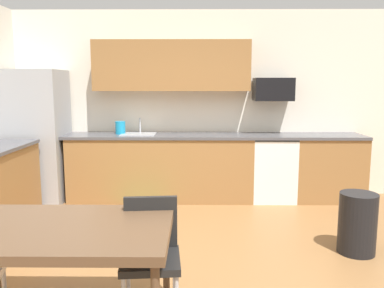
{
  "coord_description": "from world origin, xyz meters",
  "views": [
    {
      "loc": [
        0.04,
        -3.25,
        1.64
      ],
      "look_at": [
        0.0,
        1.0,
        1.0
      ],
      "focal_mm": 37.05,
      "sensor_mm": 36.0,
      "label": 1
    }
  ],
  "objects_px": {
    "dining_table": "(61,235)",
    "kettle": "(120,128)",
    "oven_range": "(272,168)",
    "chair_near_table": "(151,249)",
    "trash_bin": "(357,223)",
    "microwave": "(273,89)",
    "refrigerator": "(37,136)"
  },
  "relations": [
    {
      "from": "dining_table",
      "to": "refrigerator",
      "type": "bearing_deg",
      "value": 113.85
    },
    {
      "from": "dining_table",
      "to": "kettle",
      "type": "relative_size",
      "value": 7.0
    },
    {
      "from": "refrigerator",
      "to": "chair_near_table",
      "type": "height_order",
      "value": "refrigerator"
    },
    {
      "from": "kettle",
      "to": "trash_bin",
      "type": "bearing_deg",
      "value": -35.36
    },
    {
      "from": "microwave",
      "to": "trash_bin",
      "type": "distance_m",
      "value": 2.37
    },
    {
      "from": "oven_range",
      "to": "trash_bin",
      "type": "relative_size",
      "value": 1.52
    },
    {
      "from": "dining_table",
      "to": "kettle",
      "type": "height_order",
      "value": "kettle"
    },
    {
      "from": "refrigerator",
      "to": "dining_table",
      "type": "xyz_separation_m",
      "value": [
        1.36,
        -3.08,
        -0.23
      ]
    },
    {
      "from": "oven_range",
      "to": "microwave",
      "type": "height_order",
      "value": "microwave"
    },
    {
      "from": "refrigerator",
      "to": "microwave",
      "type": "relative_size",
      "value": 3.4
    },
    {
      "from": "microwave",
      "to": "kettle",
      "type": "bearing_deg",
      "value": -178.68
    },
    {
      "from": "kettle",
      "to": "chair_near_table",
      "type": "bearing_deg",
      "value": -75.67
    },
    {
      "from": "microwave",
      "to": "dining_table",
      "type": "distance_m",
      "value": 3.9
    },
    {
      "from": "oven_range",
      "to": "chair_near_table",
      "type": "distance_m",
      "value": 3.26
    },
    {
      "from": "chair_near_table",
      "to": "kettle",
      "type": "height_order",
      "value": "kettle"
    },
    {
      "from": "chair_near_table",
      "to": "trash_bin",
      "type": "distance_m",
      "value": 2.2
    },
    {
      "from": "kettle",
      "to": "oven_range",
      "type": "bearing_deg",
      "value": -1.32
    },
    {
      "from": "refrigerator",
      "to": "microwave",
      "type": "bearing_deg",
      "value": 3.11
    },
    {
      "from": "microwave",
      "to": "kettle",
      "type": "distance_m",
      "value": 2.24
    },
    {
      "from": "oven_range",
      "to": "chair_near_table",
      "type": "relative_size",
      "value": 1.07
    },
    {
      "from": "dining_table",
      "to": "microwave",
      "type": "bearing_deg",
      "value": 59.08
    },
    {
      "from": "refrigerator",
      "to": "dining_table",
      "type": "bearing_deg",
      "value": -66.15
    },
    {
      "from": "refrigerator",
      "to": "chair_near_table",
      "type": "xyz_separation_m",
      "value": [
        1.91,
        -2.86,
        -0.41
      ]
    },
    {
      "from": "trash_bin",
      "to": "oven_range",
      "type": "bearing_deg",
      "value": 104.85
    },
    {
      "from": "trash_bin",
      "to": "microwave",
      "type": "bearing_deg",
      "value": 104.11
    },
    {
      "from": "dining_table",
      "to": "chair_near_table",
      "type": "xyz_separation_m",
      "value": [
        0.54,
        0.22,
        -0.19
      ]
    },
    {
      "from": "microwave",
      "to": "dining_table",
      "type": "height_order",
      "value": "microwave"
    },
    {
      "from": "refrigerator",
      "to": "dining_table",
      "type": "relative_size",
      "value": 1.31
    },
    {
      "from": "chair_near_table",
      "to": "trash_bin",
      "type": "xyz_separation_m",
      "value": [
        1.89,
        1.1,
        -0.2
      ]
    },
    {
      "from": "chair_near_table",
      "to": "kettle",
      "type": "bearing_deg",
      "value": 104.33
    },
    {
      "from": "refrigerator",
      "to": "kettle",
      "type": "height_order",
      "value": "refrigerator"
    },
    {
      "from": "chair_near_table",
      "to": "kettle",
      "type": "xyz_separation_m",
      "value": [
        -0.76,
        2.99,
        0.52
      ]
    }
  ]
}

